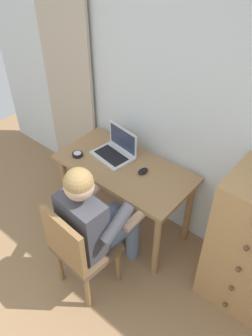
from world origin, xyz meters
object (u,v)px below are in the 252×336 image
chair (79,248)px  desk (125,177)px  laptop (116,150)px  desk_clock (78,154)px  person_seated (96,218)px  computer_mouse (143,171)px

chair → desk: bearing=102.1°
laptop → desk_clock: 0.33m
desk → desk_clock: size_ratio=12.92×
person_seated → computer_mouse: size_ratio=11.81×
chair → person_seated: person_seated is taller
desk → chair: size_ratio=1.35×
laptop → desk_clock: bearing=-137.4°
person_seated → laptop: bearing=118.5°
desk → desk_clock: 0.45m
person_seated → laptop: size_ratio=3.17×
chair → desk_clock: size_ratio=9.59×
desk → person_seated: person_seated is taller
desk → computer_mouse: (0.17, 0.04, 0.13)m
desk → desk_clock: (-0.40, -0.15, 0.13)m
chair → laptop: laptop is taller
desk → person_seated: bearing=-72.6°
computer_mouse → desk_clock: bearing=-158.0°
laptop → computer_mouse: 0.33m
desk → computer_mouse: 0.22m
desk → person_seated: size_ratio=0.98×
chair → laptop: bearing=111.9°
computer_mouse → desk: bearing=-163.7°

